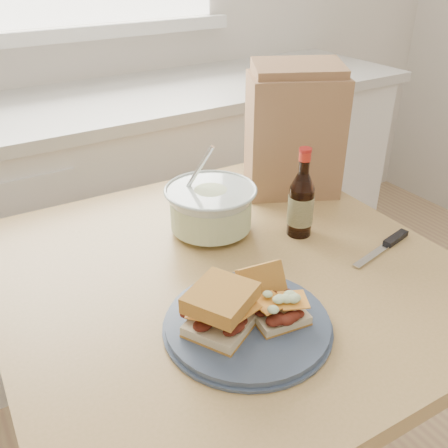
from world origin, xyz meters
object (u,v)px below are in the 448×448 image
plate (247,324)px  paper_bag (294,135)px  coleslaw_bowl (211,210)px  dining_table (226,309)px  beer_bottle (301,203)px

plate → paper_bag: 0.63m
coleslaw_bowl → plate: bearing=-110.3°
dining_table → plate: 0.24m
dining_table → plate: size_ratio=3.28×
coleslaw_bowl → dining_table: bearing=-109.3°
dining_table → plate: plate is taller
coleslaw_bowl → paper_bag: (0.31, 0.08, 0.11)m
dining_table → coleslaw_bowl: (0.05, 0.15, 0.17)m
beer_bottle → paper_bag: (0.14, 0.21, 0.08)m
beer_bottle → coleslaw_bowl: bearing=143.9°
plate → coleslaw_bowl: bearing=69.7°
dining_table → paper_bag: size_ratio=3.07×
coleslaw_bowl → paper_bag: bearing=14.4°
dining_table → coleslaw_bowl: 0.24m
dining_table → coleslaw_bowl: coleslaw_bowl is taller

